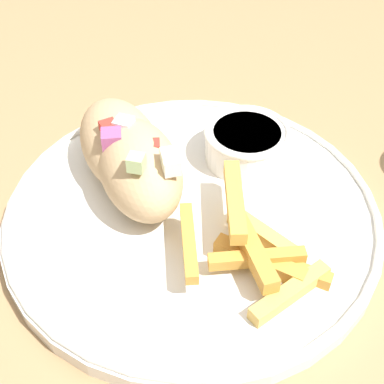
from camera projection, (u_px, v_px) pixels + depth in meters
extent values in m
cube|color=#9E7A51|center=(199.00, 188.00, 0.51)|extent=(1.24, 1.24, 0.04)
cylinder|color=#9E7A51|center=(90.00, 83.00, 1.28)|extent=(0.06, 0.06, 0.67)
cylinder|color=white|center=(192.00, 215.00, 0.45)|extent=(0.31, 0.31, 0.01)
torus|color=white|center=(192.00, 207.00, 0.45)|extent=(0.31, 0.31, 0.01)
ellipsoid|color=tan|center=(140.00, 168.00, 0.44)|extent=(0.13, 0.13, 0.06)
cube|color=#B7D693|center=(136.00, 163.00, 0.39)|extent=(0.01, 0.01, 0.01)
cube|color=white|center=(171.00, 165.00, 0.40)|extent=(0.02, 0.02, 0.01)
cube|color=red|center=(153.00, 148.00, 0.42)|extent=(0.02, 0.02, 0.01)
cube|color=silver|center=(170.00, 159.00, 0.40)|extent=(0.02, 0.02, 0.01)
ellipsoid|color=tan|center=(121.00, 145.00, 0.46)|extent=(0.13, 0.13, 0.06)
cube|color=red|center=(109.00, 129.00, 0.44)|extent=(0.02, 0.02, 0.01)
cube|color=#A34C84|center=(112.00, 140.00, 0.43)|extent=(0.02, 0.02, 0.02)
cube|color=white|center=(124.00, 127.00, 0.44)|extent=(0.02, 0.02, 0.01)
cube|color=silver|center=(116.00, 133.00, 0.44)|extent=(0.01, 0.01, 0.01)
cube|color=gold|center=(281.00, 265.00, 0.40)|extent=(0.08, 0.01, 0.01)
cube|color=#E5B251|center=(290.00, 293.00, 0.38)|extent=(0.04, 0.07, 0.01)
cube|color=#E5B251|center=(263.00, 235.00, 0.42)|extent=(0.07, 0.03, 0.01)
cube|color=gold|center=(259.00, 261.00, 0.40)|extent=(0.07, 0.02, 0.01)
cube|color=gold|center=(235.00, 201.00, 0.41)|extent=(0.05, 0.08, 0.01)
cube|color=gold|center=(257.00, 258.00, 0.39)|extent=(0.07, 0.05, 0.01)
cube|color=gold|center=(189.00, 242.00, 0.39)|extent=(0.04, 0.07, 0.01)
cube|color=gold|center=(253.00, 251.00, 0.39)|extent=(0.06, 0.06, 0.01)
cylinder|color=white|center=(246.00, 145.00, 0.48)|extent=(0.07, 0.07, 0.03)
cylinder|color=beige|center=(247.00, 134.00, 0.48)|extent=(0.06, 0.06, 0.01)
torus|color=white|center=(247.00, 131.00, 0.47)|extent=(0.08, 0.08, 0.00)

